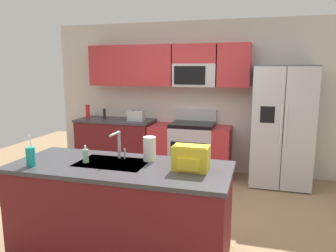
# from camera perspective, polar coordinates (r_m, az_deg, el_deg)

# --- Properties ---
(ground_plane) EXTENTS (9.00, 9.00, 0.00)m
(ground_plane) POSITION_cam_1_polar(r_m,az_deg,el_deg) (3.98, -1.85, -16.62)
(ground_plane) COLOR #997A56
(ground_plane) RESTS_ON ground
(kitchen_wall_unit) EXTENTS (5.20, 0.43, 2.60)m
(kitchen_wall_unit) POSITION_cam_1_polar(r_m,az_deg,el_deg) (5.61, 3.19, 6.91)
(kitchen_wall_unit) COLOR beige
(kitchen_wall_unit) RESTS_ON ground
(back_counter) EXTENTS (1.39, 0.63, 0.90)m
(back_counter) POSITION_cam_1_polar(r_m,az_deg,el_deg) (5.89, -9.28, -3.11)
(back_counter) COLOR maroon
(back_counter) RESTS_ON ground
(range_oven) EXTENTS (1.36, 0.61, 1.10)m
(range_oven) POSITION_cam_1_polar(r_m,az_deg,el_deg) (5.46, 4.00, -4.14)
(range_oven) COLOR #B7BABF
(range_oven) RESTS_ON ground
(refrigerator) EXTENTS (0.90, 0.76, 1.85)m
(refrigerator) POSITION_cam_1_polar(r_m,az_deg,el_deg) (5.20, 19.66, -0.03)
(refrigerator) COLOR #4C4F54
(refrigerator) RESTS_ON ground
(island_counter) EXTENTS (2.10, 0.86, 0.90)m
(island_counter) POSITION_cam_1_polar(r_m,az_deg,el_deg) (3.22, -8.47, -14.52)
(island_counter) COLOR maroon
(island_counter) RESTS_ON ground
(toaster) EXTENTS (0.28, 0.16, 0.18)m
(toaster) POSITION_cam_1_polar(r_m,az_deg,el_deg) (5.58, -5.73, 1.87)
(toaster) COLOR #B7BABF
(toaster) RESTS_ON back_counter
(pepper_mill) EXTENTS (0.05, 0.05, 0.19)m
(pepper_mill) POSITION_cam_1_polar(r_m,az_deg,el_deg) (5.88, -11.33, 2.18)
(pepper_mill) COLOR black
(pepper_mill) RESTS_ON back_counter
(bottle_red) EXTENTS (0.07, 0.07, 0.25)m
(bottle_red) POSITION_cam_1_polar(r_m,az_deg,el_deg) (6.03, -14.21, 2.57)
(bottle_red) COLOR red
(bottle_red) RESTS_ON back_counter
(sink_faucet) EXTENTS (0.09, 0.21, 0.28)m
(sink_faucet) POSITION_cam_1_polar(r_m,az_deg,el_deg) (3.23, -8.88, -2.95)
(sink_faucet) COLOR #B7BABF
(sink_faucet) RESTS_ON island_counter
(drink_cup_teal) EXTENTS (0.08, 0.08, 0.30)m
(drink_cup_teal) POSITION_cam_1_polar(r_m,az_deg,el_deg) (3.23, -23.42, -5.07)
(drink_cup_teal) COLOR teal
(drink_cup_teal) RESTS_ON island_counter
(soap_dispenser) EXTENTS (0.06, 0.06, 0.17)m
(soap_dispenser) POSITION_cam_1_polar(r_m,az_deg,el_deg) (3.19, -14.57, -5.17)
(soap_dispenser) COLOR #A5D8B2
(soap_dispenser) RESTS_ON island_counter
(paper_towel_roll) EXTENTS (0.12, 0.12, 0.24)m
(paper_towel_roll) POSITION_cam_1_polar(r_m,az_deg,el_deg) (3.14, -3.34, -4.10)
(paper_towel_roll) COLOR white
(paper_towel_roll) RESTS_ON island_counter
(backpack) EXTENTS (0.32, 0.22, 0.23)m
(backpack) POSITION_cam_1_polar(r_m,az_deg,el_deg) (2.86, 4.11, -5.63)
(backpack) COLOR yellow
(backpack) RESTS_ON island_counter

